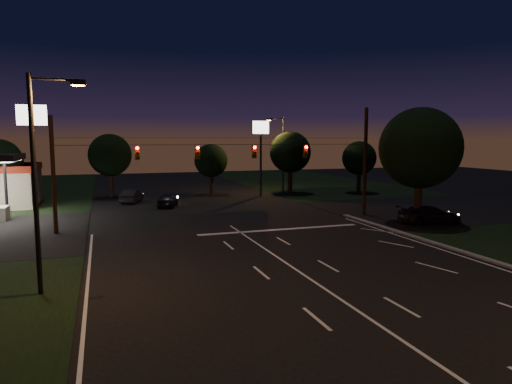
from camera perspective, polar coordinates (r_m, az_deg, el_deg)
name	(u,v)px	position (r m, az deg, el deg)	size (l,w,h in m)	color
ground	(313,281)	(21.25, 7.15, -10.99)	(140.00, 140.00, 0.00)	black
cross_street_right	(433,209)	(45.24, 21.26, -1.97)	(20.00, 16.00, 0.02)	black
center_line	(393,334)	(16.41, 16.72, -16.65)	(0.14, 40.00, 0.01)	silver
stop_bar	(280,229)	(32.63, 3.07, -4.70)	(12.00, 0.50, 0.01)	silver
utility_pole_right	(364,215)	(39.75, 13.31, -2.83)	(0.30, 0.30, 9.00)	black
utility_pole_left	(56,234)	(33.95, -23.68, -4.82)	(0.28, 0.28, 8.00)	black
signal_span	(227,151)	(34.35, -3.71, 5.10)	(24.00, 0.40, 1.56)	black
pole_sign_left_near	(33,132)	(40.52, -26.15, 6.76)	(2.20, 0.30, 9.10)	black
pole_sign_right	(261,141)	(51.07, 0.60, 6.44)	(1.80, 0.30, 8.40)	black
street_light_left	(41,168)	(20.36, -25.29, 2.70)	(2.20, 0.35, 9.00)	black
street_light_right_far	(281,149)	(54.10, 3.15, 5.38)	(2.20, 0.35, 9.00)	black
tree_right_near	(419,149)	(36.17, 19.69, 5.08)	(6.00, 6.00, 8.76)	black
tree_far_a	(0,162)	(49.20, -29.39, 3.27)	(4.20, 4.20, 6.42)	black
tree_far_b	(110,156)	(52.36, -17.76, 4.35)	(4.60, 4.60, 6.98)	black
tree_far_c	(211,161)	(52.73, -5.65, 3.87)	(3.80, 3.80, 5.86)	black
tree_far_d	(290,153)	(53.61, 4.27, 4.92)	(4.80, 4.80, 7.30)	black
tree_far_e	(359,159)	(55.50, 12.73, 4.10)	(4.00, 4.00, 6.18)	black
car_oncoming_a	(168,200)	(44.08, -11.00, -1.02)	(1.50, 3.73, 1.27)	black
car_oncoming_b	(132,196)	(47.79, -15.29, -0.50)	(1.43, 4.10, 1.35)	black
car_cross	(430,215)	(37.17, 20.89, -2.65)	(1.96, 4.83, 1.40)	black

